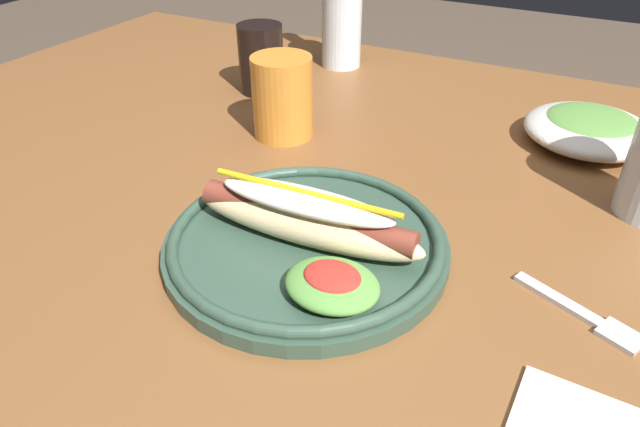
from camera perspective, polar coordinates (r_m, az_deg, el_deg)
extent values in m
cube|color=brown|center=(0.72, 2.54, 2.33)|extent=(1.49, 1.00, 0.04)
cylinder|color=brown|center=(1.53, -13.57, 3.48)|extent=(0.06, 0.06, 0.70)
cylinder|color=#334C3D|center=(0.58, -1.38, -3.26)|extent=(0.29, 0.29, 0.02)
torus|color=#334C3D|center=(0.57, -1.39, -2.30)|extent=(0.28, 0.28, 0.01)
ellipsoid|color=beige|center=(0.56, -1.42, -0.99)|extent=(0.25, 0.06, 0.04)
cylinder|color=brown|center=(0.56, -1.43, -0.33)|extent=(0.23, 0.04, 0.03)
ellipsoid|color=silver|center=(0.55, -1.45, 1.23)|extent=(0.19, 0.05, 0.02)
cylinder|color=yellow|center=(0.55, -1.47, 2.12)|extent=(0.20, 0.02, 0.01)
ellipsoid|color=#5B9942|center=(0.50, 1.22, -7.12)|extent=(0.09, 0.07, 0.02)
ellipsoid|color=red|center=(0.50, 1.24, -6.25)|extent=(0.05, 0.04, 0.01)
cube|color=silver|center=(0.57, 22.54, -7.86)|extent=(0.08, 0.04, 0.00)
cube|color=silver|center=(0.56, 27.77, -10.76)|extent=(0.04, 0.04, 0.00)
cylinder|color=black|center=(0.96, -5.90, 15.08)|extent=(0.07, 0.07, 0.11)
cylinder|color=orange|center=(0.80, -3.76, 11.49)|extent=(0.08, 0.08, 0.11)
cylinder|color=silver|center=(1.07, 2.18, 18.33)|extent=(0.07, 0.07, 0.15)
ellipsoid|color=silver|center=(0.86, 25.21, 7.53)|extent=(0.17, 0.17, 0.04)
ellipsoid|color=#56893D|center=(0.86, 25.44, 8.37)|extent=(0.12, 0.12, 0.02)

